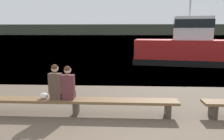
{
  "coord_description": "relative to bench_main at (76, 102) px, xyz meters",
  "views": [
    {
      "loc": [
        0.38,
        -3.09,
        2.49
      ],
      "look_at": [
        -0.08,
        6.07,
        0.83
      ],
      "focal_mm": 35.0,
      "sensor_mm": 36.0,
      "label": 1
    }
  ],
  "objects": [
    {
      "name": "water_surface",
      "position": [
        1.01,
        123.51,
        -0.39
      ],
      "size": [
        240.0,
        240.0,
        0.0
      ],
      "primitive_type": "plane",
      "color": "teal",
      "rests_on": "ground"
    },
    {
      "name": "far_shoreline",
      "position": [
        1.01,
        130.03,
        2.72
      ],
      "size": [
        600.0,
        12.0,
        6.22
      ],
      "primitive_type": "cube",
      "color": "#424738",
      "rests_on": "ground"
    },
    {
      "name": "bench_main",
      "position": [
        0.0,
        0.0,
        0.0
      ],
      "size": [
        6.03,
        0.5,
        0.48
      ],
      "color": "brown",
      "rests_on": "ground"
    },
    {
      "name": "person_left",
      "position": [
        -0.59,
        0.01,
        0.55
      ],
      "size": [
        0.37,
        0.41,
        1.05
      ],
      "color": "#4C382D",
      "rests_on": "bench_main"
    },
    {
      "name": "person_right",
      "position": [
        -0.22,
        0.01,
        0.53
      ],
      "size": [
        0.37,
        0.41,
        1.0
      ],
      "color": "#56282D",
      "rests_on": "bench_main"
    },
    {
      "name": "shopping_bag",
      "position": [
        -0.96,
        -0.0,
        0.18
      ],
      "size": [
        0.25,
        0.21,
        0.18
      ],
      "color": "white",
      "rests_on": "bench_main"
    },
    {
      "name": "tugboat_red",
      "position": [
        6.16,
        10.39,
        0.73
      ],
      "size": [
        7.98,
        3.99,
        6.0
      ],
      "rotation": [
        0.0,
        0.0,
        1.4
      ],
      "color": "#A81919",
      "rests_on": "water_surface"
    }
  ]
}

